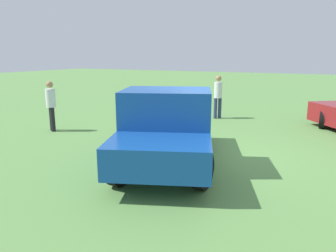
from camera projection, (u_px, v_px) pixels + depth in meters
The scene contains 4 objects.
ground_plane at pixel (212, 157), 8.18m from camera, with size 80.00×80.00×0.00m, color #5B8C47.
pickup_truck at pixel (167, 126), 7.44m from camera, with size 5.08×3.49×1.80m.
person_bystander at pixel (51, 103), 10.75m from camera, with size 0.44×0.44×1.70m.
person_visitor at pixel (218, 94), 12.91m from camera, with size 0.45×0.45×1.74m.
Camera 1 is at (7.49, 2.48, 2.55)m, focal length 34.10 mm.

